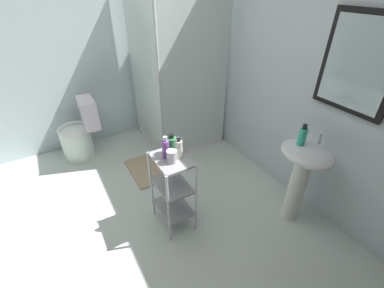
# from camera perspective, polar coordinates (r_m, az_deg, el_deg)

# --- Properties ---
(ground_plane) EXTENTS (4.20, 4.20, 0.02)m
(ground_plane) POSITION_cam_1_polar(r_m,az_deg,el_deg) (2.60, -15.54, -19.04)
(ground_plane) COLOR silver
(wall_back) EXTENTS (4.20, 0.14, 2.50)m
(wall_back) POSITION_cam_1_polar(r_m,az_deg,el_deg) (2.73, 20.98, 15.18)
(wall_back) COLOR silver
(wall_back) RESTS_ON ground_plane
(wall_left) EXTENTS (0.10, 4.20, 2.50)m
(wall_left) POSITION_cam_1_polar(r_m,az_deg,el_deg) (3.58, -27.76, 17.51)
(wall_left) COLOR silver
(wall_left) RESTS_ON ground_plane
(shower_stall) EXTENTS (0.92, 0.92, 2.00)m
(shower_stall) POSITION_cam_1_polar(r_m,az_deg,el_deg) (3.52, -3.71, 7.19)
(shower_stall) COLOR white
(shower_stall) RESTS_ON ground_plane
(pedestal_sink) EXTENTS (0.46, 0.37, 0.81)m
(pedestal_sink) POSITION_cam_1_polar(r_m,az_deg,el_deg) (2.46, 23.04, -5.15)
(pedestal_sink) COLOR white
(pedestal_sink) RESTS_ON ground_plane
(sink_faucet) EXTENTS (0.03, 0.03, 0.10)m
(sink_faucet) POSITION_cam_1_polar(r_m,az_deg,el_deg) (2.40, 26.27, 1.13)
(sink_faucet) COLOR silver
(sink_faucet) RESTS_ON pedestal_sink
(toilet) EXTENTS (0.37, 0.49, 0.76)m
(toilet) POSITION_cam_1_polar(r_m,az_deg,el_deg) (3.56, -23.39, 1.89)
(toilet) COLOR white
(toilet) RESTS_ON ground_plane
(storage_cart) EXTENTS (0.38, 0.28, 0.74)m
(storage_cart) POSITION_cam_1_polar(r_m,az_deg,el_deg) (2.32, -4.28, -9.29)
(storage_cart) COLOR silver
(storage_cart) RESTS_ON ground_plane
(hand_soap_bottle) EXTENTS (0.06, 0.06, 0.19)m
(hand_soap_bottle) POSITION_cam_1_polar(r_m,az_deg,el_deg) (2.31, 23.09, 1.64)
(hand_soap_bottle) COLOR #2DBC99
(hand_soap_bottle) RESTS_ON pedestal_sink
(conditioner_bottle_purple) EXTENTS (0.06, 0.06, 0.20)m
(conditioner_bottle_purple) POSITION_cam_1_polar(r_m,az_deg,el_deg) (2.10, -5.78, -1.01)
(conditioner_bottle_purple) COLOR purple
(conditioner_bottle_purple) RESTS_ON storage_cart
(body_wash_bottle_green) EXTENTS (0.08, 0.08, 0.18)m
(body_wash_bottle_green) POSITION_cam_1_polar(r_m,az_deg,el_deg) (2.15, -4.51, -0.19)
(body_wash_bottle_green) COLOR #3D9756
(body_wash_bottle_green) RESTS_ON storage_cart
(lotion_bottle_white) EXTENTS (0.06, 0.06, 0.19)m
(lotion_bottle_white) POSITION_cam_1_polar(r_m,az_deg,el_deg) (2.09, -2.87, -1.02)
(lotion_bottle_white) COLOR white
(lotion_bottle_white) RESTS_ON storage_cart
(rinse_cup) EXTENTS (0.08, 0.08, 0.11)m
(rinse_cup) POSITION_cam_1_polar(r_m,az_deg,el_deg) (2.06, -4.46, -2.71)
(rinse_cup) COLOR silver
(rinse_cup) RESTS_ON storage_cart
(bath_mat) EXTENTS (0.60, 0.40, 0.02)m
(bath_mat) POSITION_cam_1_polar(r_m,az_deg,el_deg) (3.23, -9.73, -5.53)
(bath_mat) COLOR tan
(bath_mat) RESTS_ON ground_plane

